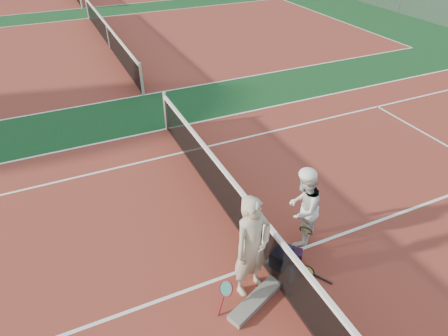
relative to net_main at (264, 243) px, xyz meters
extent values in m
plane|color=#0F3919|center=(0.00, 0.00, -0.51)|extent=(130.00, 130.00, 0.00)
cube|color=maroon|center=(0.00, 0.00, -0.51)|extent=(23.77, 10.97, 0.01)
cube|color=maroon|center=(0.00, 13.50, -0.51)|extent=(23.77, 10.97, 0.01)
imported|color=#BBAB91|center=(-0.44, -0.36, 0.43)|extent=(0.77, 0.60, 1.88)
imported|color=silver|center=(0.93, 0.23, 0.28)|extent=(0.97, 0.93, 1.57)
cube|color=black|center=(0.30, -0.13, -0.35)|extent=(0.50, 0.45, 0.32)
cube|color=black|center=(0.54, -0.17, -0.39)|extent=(0.36, 0.34, 0.24)
cube|color=slate|center=(-0.51, -0.69, -0.45)|extent=(1.10, 0.65, 0.11)
cylinder|color=silver|center=(0.24, -0.56, -0.36)|extent=(0.09, 0.09, 0.30)
camera|label=1|loc=(-2.67, -4.19, 4.93)|focal=32.00mm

